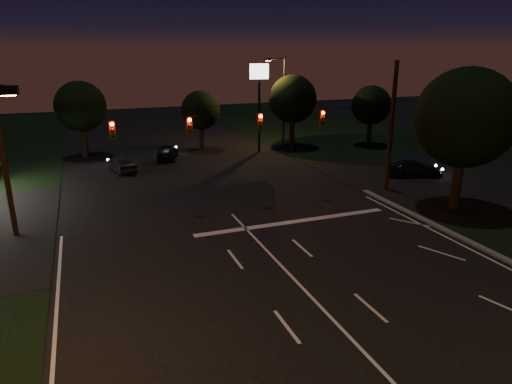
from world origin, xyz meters
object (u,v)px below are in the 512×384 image
car_oncoming_a (167,152)px  car_oncoming_b (122,164)px  tree_right_near (464,119)px  car_cross (414,169)px  utility_pole_right (386,189)px

car_oncoming_a → car_oncoming_b: bearing=54.9°
tree_right_near → car_oncoming_a: tree_right_near is taller
car_oncoming_a → car_oncoming_b: (-4.32, -3.30, -0.04)m
tree_right_near → car_cross: 9.05m
utility_pole_right → car_oncoming_a: bearing=130.5°
tree_right_near → car_cross: bearing=68.8°
car_cross → car_oncoming_a: bearing=70.2°
car_cross → tree_right_near: bearing=176.0°
car_oncoming_b → car_cross: car_oncoming_b is taller
tree_right_near → car_cross: tree_right_near is taller
car_oncoming_a → car_cross: (17.25, -13.04, -0.05)m
car_oncoming_a → car_oncoming_b: size_ratio=1.03×
utility_pole_right → car_oncoming_a: utility_pole_right is taller
utility_pole_right → car_oncoming_b: utility_pole_right is taller
car_oncoming_a → car_oncoming_b: 5.44m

